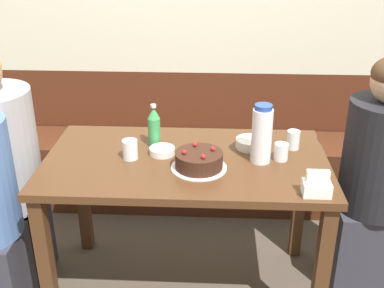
{
  "coord_description": "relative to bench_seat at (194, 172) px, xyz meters",
  "views": [
    {
      "loc": [
        0.13,
        -1.95,
        1.71
      ],
      "look_at": [
        0.02,
        0.05,
        0.79
      ],
      "focal_mm": 45.0,
      "sensor_mm": 36.0,
      "label": 1
    }
  ],
  "objects": [
    {
      "name": "ground_plane",
      "position": [
        0.0,
        -0.83,
        -0.22
      ],
      "size": [
        12.0,
        12.0,
        0.0
      ],
      "primitive_type": "plane",
      "color": "#4C4238"
    },
    {
      "name": "back_wall",
      "position": [
        0.0,
        0.22,
        1.03
      ],
      "size": [
        4.8,
        0.04,
        2.5
      ],
      "color": "#4C2314",
      "rests_on": "ground_plane"
    },
    {
      "name": "bench_seat",
      "position": [
        0.0,
        0.0,
        0.0
      ],
      "size": [
        2.71,
        0.38,
        0.45
      ],
      "color": "#472314",
      "rests_on": "ground_plane"
    },
    {
      "name": "dining_table",
      "position": [
        0.0,
        -0.83,
        0.41
      ],
      "size": [
        1.29,
        0.72,
        0.74
      ],
      "color": "#4C2D19",
      "rests_on": "ground_plane"
    },
    {
      "name": "birthday_cake",
      "position": [
        0.06,
        -0.92,
        0.55
      ],
      "size": [
        0.24,
        0.24,
        0.1
      ],
      "color": "white",
      "rests_on": "dining_table"
    },
    {
      "name": "water_pitcher",
      "position": [
        0.33,
        -0.84,
        0.64
      ],
      "size": [
        0.09,
        0.09,
        0.27
      ],
      "color": "white",
      "rests_on": "dining_table"
    },
    {
      "name": "soju_bottle",
      "position": [
        -0.16,
        -0.7,
        0.61
      ],
      "size": [
        0.06,
        0.06,
        0.21
      ],
      "color": "#388E4C",
      "rests_on": "dining_table"
    },
    {
      "name": "napkin_holder",
      "position": [
        0.53,
        -1.12,
        0.55
      ],
      "size": [
        0.11,
        0.08,
        0.11
      ],
      "color": "white",
      "rests_on": "dining_table"
    },
    {
      "name": "bowl_soup_white",
      "position": [
        -0.11,
        -0.79,
        0.53
      ],
      "size": [
        0.12,
        0.12,
        0.03
      ],
      "color": "white",
      "rests_on": "dining_table"
    },
    {
      "name": "bowl_rice_small",
      "position": [
        0.3,
        -0.7,
        0.53
      ],
      "size": [
        0.14,
        0.14,
        0.04
      ],
      "color": "white",
      "rests_on": "dining_table"
    },
    {
      "name": "glass_water_tall",
      "position": [
        0.5,
        -0.7,
        0.56
      ],
      "size": [
        0.06,
        0.06,
        0.09
      ],
      "color": "silver",
      "rests_on": "dining_table"
    },
    {
      "name": "glass_tumbler_short",
      "position": [
        0.43,
        -0.82,
        0.55
      ],
      "size": [
        0.06,
        0.06,
        0.08
      ],
      "color": "silver",
      "rests_on": "dining_table"
    },
    {
      "name": "glass_shot_small",
      "position": [
        -0.25,
        -0.84,
        0.56
      ],
      "size": [
        0.07,
        0.07,
        0.09
      ],
      "color": "silver",
      "rests_on": "dining_table"
    },
    {
      "name": "person_teal_shirt",
      "position": [
        -0.9,
        -0.79,
        0.38
      ],
      "size": [
        0.4,
        0.4,
        1.21
      ],
      "color": "#33333D",
      "rests_on": "ground_plane"
    },
    {
      "name": "person_pale_blue_shirt",
      "position": [
        0.9,
        -0.73,
        0.36
      ],
      "size": [
        0.35,
        0.35,
        1.19
      ],
      "rotation": [
        0.0,
        0.0,
        3.14
      ],
      "color": "#33333D",
      "rests_on": "ground_plane"
    }
  ]
}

